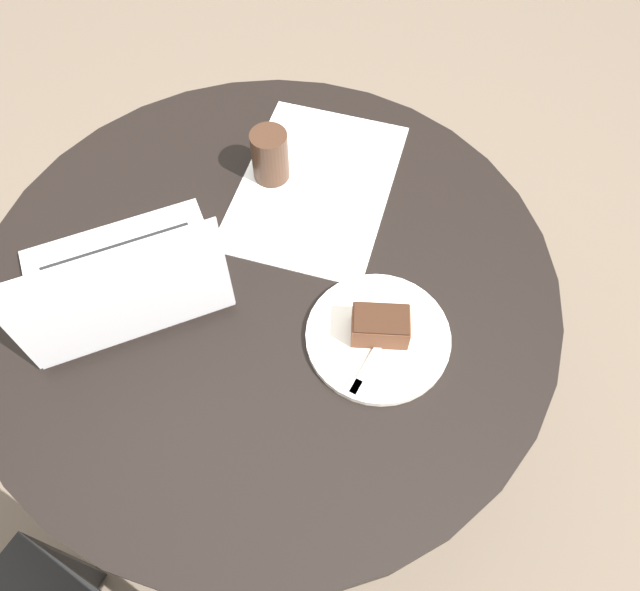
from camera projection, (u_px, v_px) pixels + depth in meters
ground_plane at (286, 424)px, 1.77m from camera, size 12.00×12.00×0.00m
dining_table at (272, 323)px, 1.25m from camera, size 1.04×1.04×0.77m
paper_document at (316, 185)px, 1.22m from camera, size 0.47×0.39×0.00m
plate at (378, 337)px, 1.04m from camera, size 0.24×0.24×0.01m
cake_slice at (380, 326)px, 1.02m from camera, size 0.06×0.10×0.05m
fork at (371, 361)px, 1.01m from camera, size 0.16×0.10×0.00m
coffee_glass at (268, 156)px, 1.19m from camera, size 0.07×0.07×0.11m
laptop at (124, 282)px, 1.05m from camera, size 0.35×0.40×0.25m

